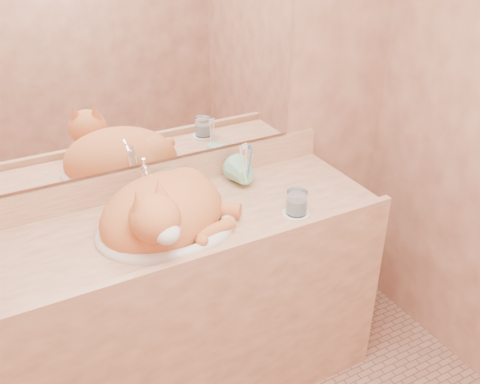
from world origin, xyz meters
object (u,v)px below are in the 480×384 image
cat (164,210)px  soap_dispenser (178,179)px  sink_basin (165,210)px  toothbrush_cup (247,178)px  vanity_counter (180,311)px  water_glass (297,202)px

cat → soap_dispenser: bearing=34.9°
sink_basin → toothbrush_cup: sink_basin is taller
soap_dispenser → sink_basin: bearing=-120.9°
vanity_counter → cat: bearing=-144.0°
water_glass → toothbrush_cup: bearing=105.4°
toothbrush_cup → vanity_counter: bearing=-165.3°
cat → toothbrush_cup: (0.40, 0.13, -0.03)m
toothbrush_cup → water_glass: (0.07, -0.26, 0.00)m
soap_dispenser → water_glass: bearing=-39.1°
cat → vanity_counter: bearing=16.2°
cat → soap_dispenser: 0.23m
vanity_counter → toothbrush_cup: 0.61m
vanity_counter → water_glass: 0.67m
vanity_counter → toothbrush_cup: size_ratio=13.48×
sink_basin → cat: cat is taller
vanity_counter → sink_basin: sink_basin is taller
sink_basin → vanity_counter: bearing=19.4°
cat → toothbrush_cup: bearing=-2.5°
water_glass → soap_dispenser: bearing=137.0°
soap_dispenser → cat: bearing=-121.4°
vanity_counter → toothbrush_cup: (0.36, 0.09, 0.48)m
sink_basin → soap_dispenser: bearing=42.9°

